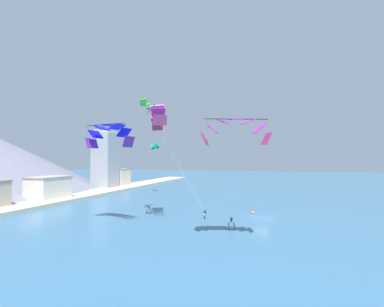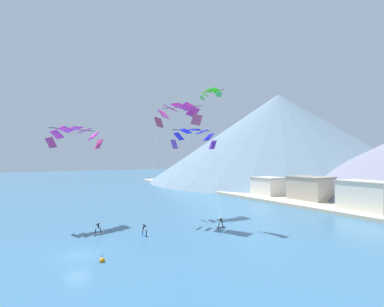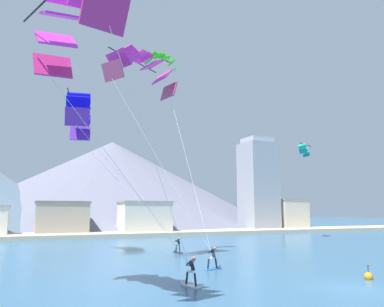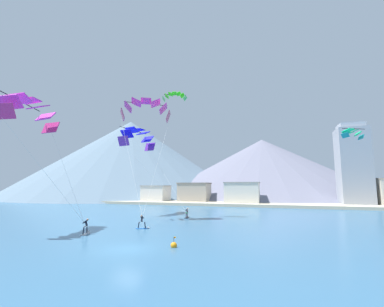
{
  "view_description": "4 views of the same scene",
  "coord_description": "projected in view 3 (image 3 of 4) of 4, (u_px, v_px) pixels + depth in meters",
  "views": [
    {
      "loc": [
        -47.0,
        -1.56,
        10.17
      ],
      "look_at": [
        -3.87,
        11.68,
        11.36
      ],
      "focal_mm": 24.0,
      "sensor_mm": 36.0,
      "label": 1
    },
    {
      "loc": [
        34.23,
        -6.59,
        10.76
      ],
      "look_at": [
        -0.31,
        14.79,
        11.17
      ],
      "focal_mm": 28.0,
      "sensor_mm": 36.0,
      "label": 2
    },
    {
      "loc": [
        -17.02,
        -16.32,
        4.28
      ],
      "look_at": [
        -0.94,
        19.65,
        10.39
      ],
      "focal_mm": 35.0,
      "sensor_mm": 36.0,
      "label": 3
    },
    {
      "loc": [
        11.8,
        -19.55,
        5.28
      ],
      "look_at": [
        1.04,
        14.3,
        9.69
      ],
      "focal_mm": 24.0,
      "sensor_mm": 36.0,
      "label": 4
    }
  ],
  "objects": [
    {
      "name": "ground_plane",
      "position": [
        350.0,
        289.0,
        20.93
      ],
      "size": [
        400.0,
        400.0,
        0.0
      ],
      "primitive_type": "plane",
      "color": "#336084"
    },
    {
      "name": "kitesurfer_near_lead",
      "position": [
        215.0,
        262.0,
        28.03
      ],
      "size": [
        1.78,
        0.87,
        1.75
      ],
      "color": "#337FDB",
      "rests_on": "ground"
    },
    {
      "name": "kitesurfer_near_trail",
      "position": [
        177.0,
        248.0,
        39.3
      ],
      "size": [
        0.58,
        1.77,
        1.7
      ],
      "color": "black",
      "rests_on": "ground"
    },
    {
      "name": "kitesurfer_mid_center",
      "position": [
        189.0,
        277.0,
        21.79
      ],
      "size": [
        0.8,
        1.79,
        1.76
      ],
      "color": "white",
      "rests_on": "ground"
    },
    {
      "name": "parafoil_kite_near_lead",
      "position": [
        142.0,
        69.0,
        35.59
      ],
      "size": [
        7.97,
        10.22,
        17.84
      ],
      "color": "#A73E65"
    },
    {
      "name": "parafoil_kite_near_trail",
      "position": [
        79.0,
        112.0,
        38.61
      ],
      "size": [
        11.95,
        8.64,
        14.5
      ],
      "color": "#65279F"
    },
    {
      "name": "parafoil_kite_mid_center",
      "position": [
        73.0,
        18.0,
        19.24
      ],
      "size": [
        9.63,
        8.63,
        14.1
      ],
      "color": "#BC246C"
    },
    {
      "name": "parafoil_kite_distant_high_outer",
      "position": [
        161.0,
        59.0,
        41.12
      ],
      "size": [
        4.36,
        2.33,
        1.63
      ],
      "color": "#49B757"
    },
    {
      "name": "parafoil_kite_distant_low_drift",
      "position": [
        304.0,
        149.0,
        63.29
      ],
      "size": [
        4.48,
        4.15,
        1.93
      ],
      "color": "teal"
    },
    {
      "name": "race_marker_buoy",
      "position": [
        369.0,
        277.0,
        23.87
      ],
      "size": [
        0.56,
        0.56,
        1.02
      ],
      "color": "orange",
      "rests_on": "ground"
    },
    {
      "name": "shoreline_strip",
      "position": [
        127.0,
        234.0,
        65.79
      ],
      "size": [
        180.0,
        10.0,
        0.7
      ],
      "primitive_type": "cube",
      "color": "beige",
      "rests_on": "ground"
    },
    {
      "name": "shore_building_harbour_front",
      "position": [
        62.0,
        219.0,
        65.69
      ],
      "size": [
        9.02,
        6.95,
        6.06
      ],
      "color": "#A89E8E",
      "rests_on": "ground"
    },
    {
      "name": "shore_building_quay_east",
      "position": [
        292.0,
        215.0,
        85.05
      ],
      "size": [
        7.08,
        4.39,
        7.01
      ],
      "color": "beige",
      "rests_on": "ground"
    },
    {
      "name": "shore_building_quay_west",
      "position": [
        144.0,
        218.0,
        69.06
      ],
      "size": [
        9.25,
        6.6,
        6.16
      ],
      "color": "silver",
      "rests_on": "ground"
    },
    {
      "name": "highrise_tower",
      "position": [
        258.0,
        185.0,
        84.46
      ],
      "size": [
        7.0,
        7.0,
        20.96
      ],
      "color": "#999EA8",
      "rests_on": "ground"
    },
    {
      "name": "mountain_peak_central_summit",
      "position": [
        111.0,
        183.0,
        115.17
      ],
      "size": [
        97.55,
        97.55,
        25.78
      ],
      "color": "slate",
      "rests_on": "ground"
    }
  ]
}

